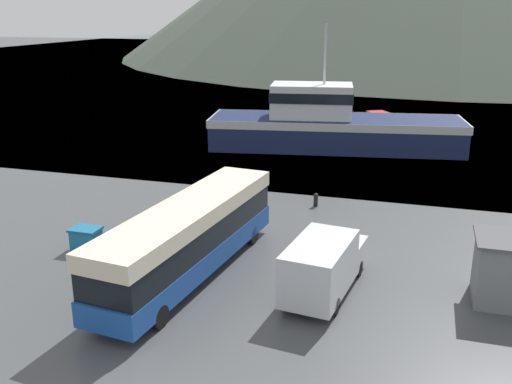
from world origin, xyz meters
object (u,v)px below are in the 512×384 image
(tour_bus, at_px, (190,236))
(fishing_boat, at_px, (331,124))
(storage_bin, at_px, (86,239))
(small_boat, at_px, (389,121))
(delivery_van, at_px, (324,264))

(tour_bus, relative_size, fishing_boat, 0.58)
(storage_bin, relative_size, small_boat, 0.20)
(tour_bus, bearing_deg, small_boat, 87.20)
(storage_bin, distance_m, small_boat, 37.24)
(fishing_boat, relative_size, storage_bin, 15.22)
(tour_bus, relative_size, storage_bin, 8.90)
(tour_bus, xyz_separation_m, delivery_van, (5.88, -0.03, -0.56))
(delivery_van, xyz_separation_m, fishing_boat, (-4.00, 25.70, 0.72))
(delivery_van, bearing_deg, fishing_boat, 106.13)
(tour_bus, xyz_separation_m, small_boat, (5.95, 36.36, -1.30))
(delivery_van, relative_size, fishing_boat, 0.28)
(fishing_boat, xyz_separation_m, small_boat, (4.07, 10.69, -1.46))
(fishing_boat, height_order, small_boat, fishing_boat)
(fishing_boat, bearing_deg, small_boat, 150.06)
(fishing_boat, xyz_separation_m, storage_bin, (-7.75, -24.62, -1.43))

